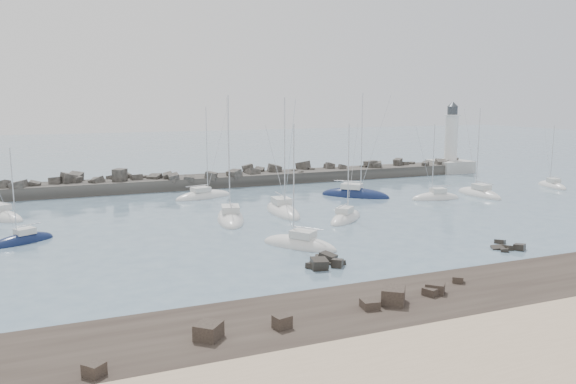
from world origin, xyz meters
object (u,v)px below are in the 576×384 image
object	(u,v)px
sailboat_2	(23,241)
sailboat_5	(300,245)
sailboat_12	(552,186)
sailboat_10	(479,195)
sailboat_9	(436,198)
sailboat_6	(283,212)
sailboat_7	(346,219)
lighthouse	(450,156)
sailboat_8	(355,195)
sailboat_3	(230,219)
sailboat_4	(203,197)

from	to	relation	value
sailboat_2	sailboat_5	bearing A→B (deg)	-25.82
sailboat_12	sailboat_10	bearing A→B (deg)	-173.51
sailboat_9	sailboat_6	bearing A→B (deg)	-178.31
sailboat_5	sailboat_7	xyz separation A→B (m)	(10.10, 9.19, -0.00)
lighthouse	sailboat_10	world-z (taller)	lighthouse
sailboat_10	sailboat_12	world-z (taller)	sailboat_10
sailboat_8	sailboat_10	bearing A→B (deg)	-20.50
sailboat_3	sailboat_7	world-z (taller)	sailboat_3
sailboat_12	sailboat_9	bearing A→B (deg)	-175.42
sailboat_5	sailboat_8	bearing A→B (deg)	50.41
sailboat_5	sailboat_8	size ratio (longest dim) A/B	0.79
sailboat_2	sailboat_5	world-z (taller)	sailboat_5
sailboat_12	sailboat_3	bearing A→B (deg)	-175.67
lighthouse	sailboat_4	world-z (taller)	lighthouse
sailboat_8	sailboat_6	bearing A→B (deg)	-153.28
sailboat_4	sailboat_10	distance (m)	41.35
sailboat_2	sailboat_12	world-z (taller)	sailboat_12
sailboat_10	sailboat_7	bearing A→B (deg)	-164.23
lighthouse	sailboat_7	distance (m)	52.03
lighthouse	sailboat_10	bearing A→B (deg)	-119.75
lighthouse	sailboat_12	size ratio (longest dim) A/B	1.31
sailboat_2	lighthouse	bearing A→B (deg)	20.83
sailboat_3	sailboat_9	world-z (taller)	sailboat_3
lighthouse	sailboat_10	size ratio (longest dim) A/B	1.03
lighthouse	sailboat_3	distance (m)	60.13
sailboat_8	sailboat_9	world-z (taller)	sailboat_8
sailboat_7	sailboat_4	bearing A→B (deg)	119.02
sailboat_2	sailboat_5	distance (m)	28.14
sailboat_3	sailboat_10	xyz separation A→B (m)	(39.70, 2.37, 0.00)
sailboat_6	sailboat_10	xyz separation A→B (m)	(32.29, 0.79, -0.00)
sailboat_5	sailboat_9	distance (m)	33.40
lighthouse	sailboat_2	xyz separation A→B (m)	(-76.28, -29.02, -2.96)
sailboat_8	sailboat_3	bearing A→B (deg)	-157.92
sailboat_3	sailboat_10	distance (m)	39.77
sailboat_4	sailboat_9	bearing A→B (deg)	-24.67
sailboat_2	sailboat_9	world-z (taller)	sailboat_9
sailboat_2	sailboat_4	size ratio (longest dim) A/B	0.73
sailboat_8	sailboat_10	size ratio (longest dim) A/B	1.16
sailboat_3	sailboat_6	distance (m)	7.58
sailboat_6	sailboat_8	size ratio (longest dim) A/B	0.96
sailboat_2	sailboat_4	bearing A→B (deg)	38.50
sailboat_4	sailboat_12	xyz separation A→B (m)	(55.75, -12.18, 0.00)
lighthouse	sailboat_12	world-z (taller)	lighthouse
sailboat_7	lighthouse	bearing A→B (deg)	38.15
lighthouse	sailboat_10	xyz separation A→B (m)	(-14.01, -24.51, -2.94)
sailboat_6	sailboat_9	xyz separation A→B (m)	(24.27, 0.72, -0.01)
sailboat_5	sailboat_8	xyz separation A→B (m)	(19.32, 23.36, 0.00)
sailboat_9	sailboat_2	bearing A→B (deg)	-175.32
sailboat_6	sailboat_10	distance (m)	32.30
sailboat_5	sailboat_7	distance (m)	13.65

